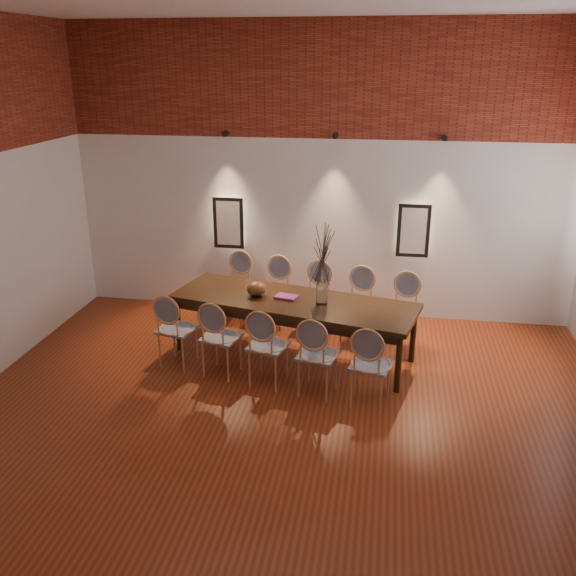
% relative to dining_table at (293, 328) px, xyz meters
% --- Properties ---
extents(floor, '(7.00, 7.00, 0.02)m').
position_rel_dining_table_xyz_m(floor, '(0.14, -2.01, -0.39)').
color(floor, maroon).
rests_on(floor, ground).
extents(wall_back, '(7.00, 0.10, 4.00)m').
position_rel_dining_table_xyz_m(wall_back, '(0.14, 1.54, 1.62)').
color(wall_back, silver).
rests_on(wall_back, ground).
extents(brick_band_back, '(7.00, 0.02, 1.50)m').
position_rel_dining_table_xyz_m(brick_band_back, '(0.14, 1.47, 2.88)').
color(brick_band_back, maroon).
rests_on(brick_band_back, ground).
extents(niche_left, '(0.36, 0.06, 0.66)m').
position_rel_dining_table_xyz_m(niche_left, '(-1.16, 1.44, 0.93)').
color(niche_left, '#FFEAC6').
rests_on(niche_left, wall_back).
extents(niche_right, '(0.36, 0.06, 0.66)m').
position_rel_dining_table_xyz_m(niche_right, '(1.44, 1.44, 0.93)').
color(niche_right, '#FFEAC6').
rests_on(niche_right, wall_back).
extents(spot_fixture_left, '(0.08, 0.10, 0.08)m').
position_rel_dining_table_xyz_m(spot_fixture_left, '(-1.16, 1.41, 2.17)').
color(spot_fixture_left, black).
rests_on(spot_fixture_left, wall_back).
extents(spot_fixture_mid, '(0.08, 0.10, 0.08)m').
position_rel_dining_table_xyz_m(spot_fixture_mid, '(0.34, 1.41, 2.17)').
color(spot_fixture_mid, black).
rests_on(spot_fixture_mid, wall_back).
extents(spot_fixture_right, '(0.08, 0.10, 0.08)m').
position_rel_dining_table_xyz_m(spot_fixture_right, '(1.74, 1.41, 2.17)').
color(spot_fixture_right, black).
rests_on(spot_fixture_right, wall_back).
extents(dining_table, '(3.12, 1.61, 0.75)m').
position_rel_dining_table_xyz_m(dining_table, '(0.00, 0.00, 0.00)').
color(dining_table, black).
rests_on(dining_table, floor).
extents(chair_near_a, '(0.53, 0.53, 0.94)m').
position_rel_dining_table_xyz_m(chair_near_a, '(-1.33, -0.47, 0.09)').
color(chair_near_a, tan).
rests_on(chair_near_a, floor).
extents(chair_near_b, '(0.53, 0.53, 0.94)m').
position_rel_dining_table_xyz_m(chair_near_b, '(-0.75, -0.61, 0.09)').
color(chair_near_b, tan).
rests_on(chair_near_b, floor).
extents(chair_near_c, '(0.53, 0.53, 0.94)m').
position_rel_dining_table_xyz_m(chair_near_c, '(-0.17, -0.74, 0.09)').
color(chair_near_c, tan).
rests_on(chair_near_c, floor).
extents(chair_near_d, '(0.53, 0.53, 0.94)m').
position_rel_dining_table_xyz_m(chair_near_d, '(0.41, -0.87, 0.09)').
color(chair_near_d, tan).
rests_on(chair_near_d, floor).
extents(chair_near_e, '(0.53, 0.53, 0.94)m').
position_rel_dining_table_xyz_m(chair_near_e, '(0.99, -1.01, 0.09)').
color(chair_near_e, tan).
rests_on(chair_near_e, floor).
extents(chair_far_a, '(0.53, 0.53, 0.94)m').
position_rel_dining_table_xyz_m(chair_far_a, '(-0.99, 1.01, 0.09)').
color(chair_far_a, tan).
rests_on(chair_far_a, floor).
extents(chair_far_b, '(0.53, 0.53, 0.94)m').
position_rel_dining_table_xyz_m(chair_far_b, '(-0.41, 0.87, 0.09)').
color(chair_far_b, tan).
rests_on(chair_far_b, floor).
extents(chair_far_c, '(0.53, 0.53, 0.94)m').
position_rel_dining_table_xyz_m(chair_far_c, '(0.17, 0.74, 0.09)').
color(chair_far_c, tan).
rests_on(chair_far_c, floor).
extents(chair_far_d, '(0.53, 0.53, 0.94)m').
position_rel_dining_table_xyz_m(chair_far_d, '(0.75, 0.61, 0.09)').
color(chair_far_d, tan).
rests_on(chair_far_d, floor).
extents(chair_far_e, '(0.53, 0.53, 0.94)m').
position_rel_dining_table_xyz_m(chair_far_e, '(1.33, 0.47, 0.09)').
color(chair_far_e, tan).
rests_on(chair_far_e, floor).
extents(vase, '(0.14, 0.14, 0.30)m').
position_rel_dining_table_xyz_m(vase, '(0.36, -0.08, 0.53)').
color(vase, silver).
rests_on(vase, dining_table).
extents(dried_branches, '(0.50, 0.50, 0.70)m').
position_rel_dining_table_xyz_m(dried_branches, '(0.36, -0.08, 0.98)').
color(dried_branches, '#483428').
rests_on(dried_branches, vase).
extents(bowl, '(0.24, 0.24, 0.18)m').
position_rel_dining_table_xyz_m(bowl, '(-0.47, 0.06, 0.46)').
color(bowl, '#592F14').
rests_on(bowl, dining_table).
extents(book, '(0.29, 0.23, 0.03)m').
position_rel_dining_table_xyz_m(book, '(-0.09, 0.04, 0.39)').
color(book, '#832568').
rests_on(book, dining_table).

